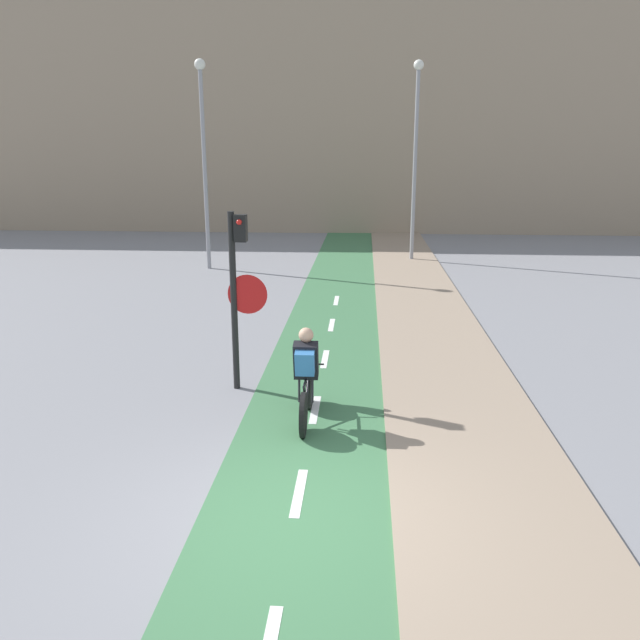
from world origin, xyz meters
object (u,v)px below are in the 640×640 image
at_px(traffic_light_pole, 238,282).
at_px(street_lamp_far, 204,144).
at_px(street_lamp_sidewalk, 416,142).
at_px(cyclist_near, 306,379).

xyz_separation_m(traffic_light_pole, street_lamp_far, (-3.34, 11.27, 2.31)).
distance_m(traffic_light_pole, street_lamp_sidewalk, 14.28).
relative_size(street_lamp_sidewalk, cyclist_near, 4.17).
relative_size(street_lamp_far, street_lamp_sidewalk, 0.97).
relative_size(traffic_light_pole, street_lamp_sidewalk, 0.43).
bearing_deg(street_lamp_sidewalk, traffic_light_pole, -106.02).
xyz_separation_m(street_lamp_far, cyclist_near, (4.59, -12.62, -3.49)).
distance_m(traffic_light_pole, cyclist_near, 2.19).
height_order(traffic_light_pole, street_lamp_far, street_lamp_far).
distance_m(street_lamp_far, street_lamp_sidewalk, 7.56).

